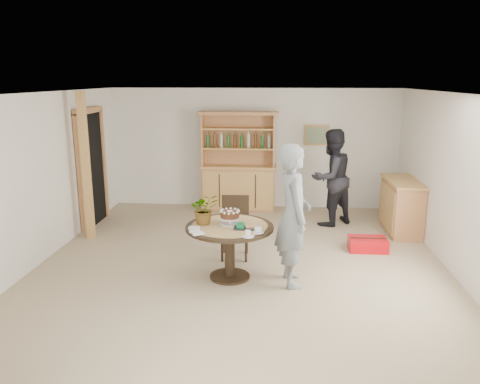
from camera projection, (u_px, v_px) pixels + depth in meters
name	position (u px, v px, depth m)	size (l,w,h in m)	color
ground	(240.00, 270.00, 6.76)	(7.00, 7.00, 0.00)	tan
room_shell	(240.00, 151.00, 6.36)	(6.04, 7.04, 2.52)	white
doorway	(91.00, 166.00, 8.67)	(0.13, 1.10, 2.18)	black
pine_post	(86.00, 167.00, 7.84)	(0.12, 0.12, 2.50)	tan
hutch	(239.00, 177.00, 9.76)	(1.62, 0.54, 2.04)	#BA7F4E
sideboard	(402.00, 206.00, 8.37)	(0.54, 1.26, 0.94)	#BA7F4E
dining_table	(230.00, 236.00, 6.37)	(1.20, 1.20, 0.76)	black
dining_chair	(235.00, 223.00, 7.19)	(0.43, 0.43, 0.95)	black
birthday_cake	(230.00, 215.00, 6.35)	(0.30, 0.30, 0.20)	white
flower_vase	(204.00, 209.00, 6.36)	(0.38, 0.33, 0.42)	#3F7233
gift_tray	(245.00, 227.00, 6.19)	(0.30, 0.20, 0.08)	black
coffee_cup_a	(258.00, 230.00, 6.02)	(0.15, 0.15, 0.09)	white
coffee_cup_b	(248.00, 234.00, 5.86)	(0.15, 0.15, 0.08)	white
napkins	(196.00, 231.00, 6.06)	(0.24, 0.33, 0.03)	white
teen_boy	(293.00, 216.00, 6.12)	(0.69, 0.45, 1.90)	slate
adult_person	(331.00, 178.00, 8.67)	(0.88, 0.68, 1.80)	black
red_suitcase	(368.00, 244.00, 7.51)	(0.60, 0.41, 0.21)	red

